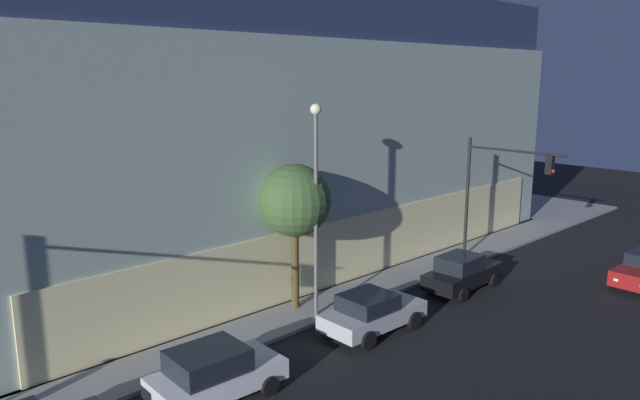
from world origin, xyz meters
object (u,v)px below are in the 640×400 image
object	(u,v)px
traffic_light_far_corner	(496,181)
sidewalk_tree	(295,201)
street_lamp_sidewalk	(316,187)
car_silver	(372,312)
modern_building	(204,122)
car_white	(214,372)
car_black	(462,272)

from	to	relation	value
traffic_light_far_corner	sidewalk_tree	xyz separation A→B (m)	(-11.67, 2.42, 0.25)
street_lamp_sidewalk	sidewalk_tree	xyz separation A→B (m)	(-0.08, 1.20, -0.74)
car_silver	sidewalk_tree	bearing A→B (deg)	101.11
modern_building	car_white	world-z (taller)	modern_building
street_lamp_sidewalk	car_black	xyz separation A→B (m)	(7.21, -2.27, -4.67)
traffic_light_far_corner	street_lamp_sidewalk	size ratio (longest dim) A/B	0.75
street_lamp_sidewalk	car_black	size ratio (longest dim) A/B	1.92
car_silver	car_black	size ratio (longest dim) A/B	0.96
traffic_light_far_corner	street_lamp_sidewalk	distance (m)	11.70
traffic_light_far_corner	street_lamp_sidewalk	world-z (taller)	street_lamp_sidewalk
car_white	car_silver	bearing A→B (deg)	-0.88
car_white	car_black	xyz separation A→B (m)	(13.74, 0.10, -0.00)
street_lamp_sidewalk	car_white	world-z (taller)	street_lamp_sidewalk
street_lamp_sidewalk	car_white	xyz separation A→B (m)	(-6.53, -2.38, -4.67)
sidewalk_tree	car_white	size ratio (longest dim) A/B	1.48
modern_building	street_lamp_sidewalk	world-z (taller)	modern_building
car_white	car_silver	xyz separation A→B (m)	(7.18, -0.11, -0.03)
modern_building	traffic_light_far_corner	bearing A→B (deg)	-67.76
car_white	traffic_light_far_corner	bearing A→B (deg)	3.63
modern_building	sidewalk_tree	bearing A→B (deg)	-108.87
traffic_light_far_corner	car_silver	bearing A→B (deg)	-173.43
car_silver	car_black	bearing A→B (deg)	1.88
traffic_light_far_corner	car_white	size ratio (longest dim) A/B	1.56
modern_building	sidewalk_tree	distance (m)	15.20
modern_building	car_white	xyz separation A→B (m)	(-11.32, -17.80, -6.16)
traffic_light_far_corner	car_black	xyz separation A→B (m)	(-4.38, -1.05, -3.68)
traffic_light_far_corner	car_white	bearing A→B (deg)	-176.37
car_white	modern_building	bearing A→B (deg)	57.55
modern_building	car_black	distance (m)	18.89
traffic_light_far_corner	car_white	xyz separation A→B (m)	(-18.12, -1.15, -3.68)
sidewalk_tree	modern_building	bearing A→B (deg)	71.13
street_lamp_sidewalk	sidewalk_tree	distance (m)	1.41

